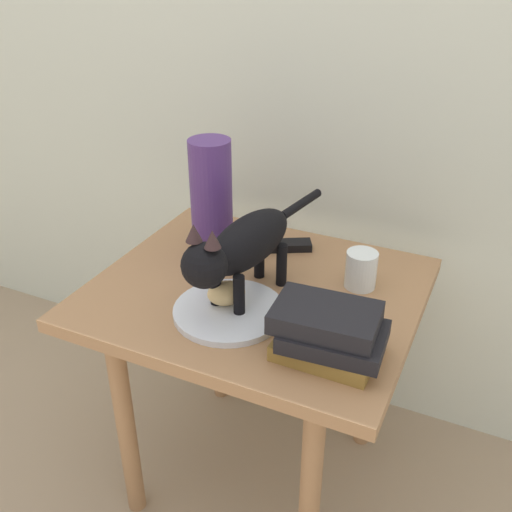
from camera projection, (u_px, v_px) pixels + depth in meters
name	position (u px, v px, depth m)	size (l,w,h in m)	color
ground_plane	(256.00, 470.00, 1.59)	(6.00, 6.00, 0.00)	gray
back_panel	(331.00, 21.00, 1.39)	(4.00, 0.04, 2.20)	silver
side_table	(256.00, 320.00, 1.35)	(0.71, 0.61, 0.59)	#9E724C
plate	(229.00, 311.00, 1.21)	(0.23, 0.23, 0.01)	silver
bread_roll	(226.00, 293.00, 1.21)	(0.08, 0.06, 0.05)	#E0BC7A
cat	(242.00, 247.00, 1.19)	(0.14, 0.48, 0.23)	black
book_stack	(329.00, 333.00, 1.07)	(0.22, 0.15, 0.10)	olive
green_vase	(212.00, 201.00, 1.36)	(0.10, 0.10, 0.29)	#4C2D72
candle_jar	(361.00, 271.00, 1.29)	(0.07, 0.07, 0.08)	silver
tv_remote	(281.00, 246.00, 1.46)	(0.15, 0.04, 0.02)	black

